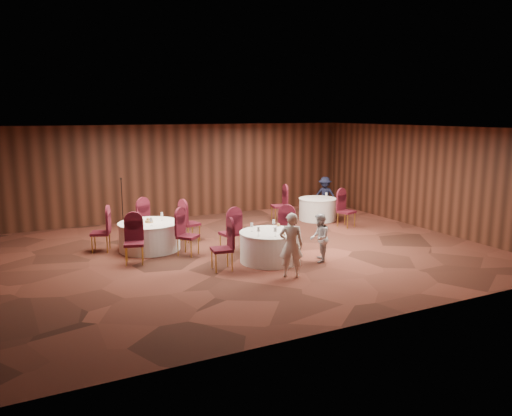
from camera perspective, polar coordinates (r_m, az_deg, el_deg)
name	(u,v)px	position (r m, az deg, el deg)	size (l,w,h in m)	color
ground	(253,251)	(13.19, -0.39, -4.92)	(12.00, 12.00, 0.00)	black
room_shell	(252,177)	(12.80, -0.40, 3.58)	(12.00, 12.00, 12.00)	silver
table_main	(270,246)	(12.19, 1.59, -4.41)	(1.48, 1.48, 0.74)	silver
table_left	(150,236)	(13.52, -12.06, -3.13)	(1.62, 1.62, 0.74)	silver
table_right	(318,209)	(17.04, 7.05, -0.10)	(1.28, 1.28, 0.74)	silver
chairs_main	(248,237)	(12.62, -0.92, -3.30)	(2.99, 1.92, 1.00)	#3B0B18
chairs_left	(151,231)	(13.54, -11.94, -2.56)	(3.11, 3.10, 1.00)	#3B0B18
chairs_right	(312,208)	(16.42, 6.39, -0.05)	(2.08, 2.44, 1.00)	#3B0B18
tabletop_main	(277,228)	(12.04, 2.38, -2.31)	(1.10, 1.15, 0.22)	silver
tabletop_left	(149,219)	(13.41, -12.15, -1.29)	(0.82, 0.81, 0.22)	silver
tabletop_right	(326,194)	(16.85, 8.05, 1.56)	(0.08, 0.08, 0.22)	silver
mic_stand	(123,214)	(16.23, -14.98, -0.61)	(0.24, 0.24, 1.60)	black
woman_a	(291,245)	(10.98, 4.04, -4.26)	(0.53, 0.35, 1.45)	silver
woman_b	(319,238)	(12.21, 7.26, -3.40)	(0.58, 0.45, 1.19)	silver
man_c	(325,195)	(18.14, 7.88, 1.46)	(0.86, 0.49, 1.33)	black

